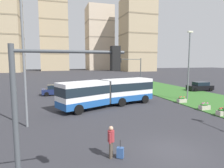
{
  "coord_description": "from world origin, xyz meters",
  "views": [
    {
      "loc": [
        -6.39,
        -9.04,
        5.1
      ],
      "look_at": [
        0.91,
        14.89,
        2.2
      ],
      "focal_mm": 30.87,
      "sensor_mm": 36.0,
      "label": 1
    }
  ],
  "objects_px": {
    "pedestrian_crossing": "(111,140)",
    "streetlight_left": "(24,57)",
    "articulated_bus": "(108,92)",
    "flower_planter_2": "(204,106)",
    "car_black_sedan": "(200,87)",
    "apartment_tower_west": "(2,28)",
    "traffic_light_near_left": "(55,102)",
    "apartment_tower_eastcentre": "(137,35)",
    "flower_planter_1": "(223,112)",
    "apartment_tower_centre": "(99,39)",
    "car_navy_sedan": "(56,90)",
    "traffic_light_far_right": "(133,68)",
    "apartment_tower_westcentre": "(54,31)",
    "rolling_suitcase": "(120,152)",
    "streetlight_median": "(189,63)"
  },
  "relations": [
    {
      "from": "articulated_bus",
      "to": "traffic_light_far_right",
      "type": "distance_m",
      "value": 12.63
    },
    {
      "from": "traffic_light_near_left",
      "to": "apartment_tower_eastcentre",
      "type": "bearing_deg",
      "value": 64.36
    },
    {
      "from": "apartment_tower_west",
      "to": "streetlight_left",
      "type": "bearing_deg",
      "value": -76.91
    },
    {
      "from": "apartment_tower_west",
      "to": "rolling_suitcase",
      "type": "bearing_deg",
      "value": -74.85
    },
    {
      "from": "flower_planter_1",
      "to": "apartment_tower_eastcentre",
      "type": "distance_m",
      "value": 92.15
    },
    {
      "from": "flower_planter_2",
      "to": "streetlight_median",
      "type": "distance_m",
      "value": 7.13
    },
    {
      "from": "articulated_bus",
      "to": "car_black_sedan",
      "type": "xyz_separation_m",
      "value": [
        18.63,
        6.49,
        -0.9
      ]
    },
    {
      "from": "car_black_sedan",
      "to": "car_navy_sedan",
      "type": "relative_size",
      "value": 1.01
    },
    {
      "from": "pedestrian_crossing",
      "to": "rolling_suitcase",
      "type": "relative_size",
      "value": 1.79
    },
    {
      "from": "streetlight_left",
      "to": "apartment_tower_eastcentre",
      "type": "distance_m",
      "value": 96.4
    },
    {
      "from": "car_black_sedan",
      "to": "apartment_tower_westcentre",
      "type": "height_order",
      "value": "apartment_tower_westcentre"
    },
    {
      "from": "car_black_sedan",
      "to": "apartment_tower_west",
      "type": "bearing_deg",
      "value": 120.8
    },
    {
      "from": "articulated_bus",
      "to": "streetlight_median",
      "type": "height_order",
      "value": "streetlight_median"
    },
    {
      "from": "car_black_sedan",
      "to": "apartment_tower_westcentre",
      "type": "bearing_deg",
      "value": 103.8
    },
    {
      "from": "rolling_suitcase",
      "to": "streetlight_median",
      "type": "height_order",
      "value": "streetlight_median"
    },
    {
      "from": "car_navy_sedan",
      "to": "apartment_tower_west",
      "type": "height_order",
      "value": "apartment_tower_west"
    },
    {
      "from": "flower_planter_1",
      "to": "apartment_tower_west",
      "type": "bearing_deg",
      "value": 112.3
    },
    {
      "from": "car_navy_sedan",
      "to": "streetlight_left",
      "type": "distance_m",
      "value": 15.66
    },
    {
      "from": "rolling_suitcase",
      "to": "flower_planter_1",
      "type": "distance_m",
      "value": 12.81
    },
    {
      "from": "rolling_suitcase",
      "to": "flower_planter_1",
      "type": "relative_size",
      "value": 0.88
    },
    {
      "from": "car_navy_sedan",
      "to": "pedestrian_crossing",
      "type": "relative_size",
      "value": 2.57
    },
    {
      "from": "flower_planter_2",
      "to": "apartment_tower_eastcentre",
      "type": "distance_m",
      "value": 90.04
    },
    {
      "from": "apartment_tower_eastcentre",
      "to": "rolling_suitcase",
      "type": "bearing_deg",
      "value": -114.74
    },
    {
      "from": "flower_planter_1",
      "to": "apartment_tower_centre",
      "type": "bearing_deg",
      "value": 82.93
    },
    {
      "from": "articulated_bus",
      "to": "apartment_tower_eastcentre",
      "type": "xyz_separation_m",
      "value": [
        38.73,
        78.04,
        17.78
      ]
    },
    {
      "from": "pedestrian_crossing",
      "to": "flower_planter_2",
      "type": "bearing_deg",
      "value": 28.9
    },
    {
      "from": "flower_planter_1",
      "to": "traffic_light_near_left",
      "type": "relative_size",
      "value": 0.2
    },
    {
      "from": "apartment_tower_westcentre",
      "to": "flower_planter_1",
      "type": "bearing_deg",
      "value": -82.69
    },
    {
      "from": "car_navy_sedan",
      "to": "traffic_light_near_left",
      "type": "height_order",
      "value": "traffic_light_near_left"
    },
    {
      "from": "flower_planter_1",
      "to": "streetlight_left",
      "type": "height_order",
      "value": "streetlight_left"
    },
    {
      "from": "flower_planter_1",
      "to": "apartment_tower_centre",
      "type": "height_order",
      "value": "apartment_tower_centre"
    },
    {
      "from": "articulated_bus",
      "to": "flower_planter_2",
      "type": "relative_size",
      "value": 10.85
    },
    {
      "from": "pedestrian_crossing",
      "to": "apartment_tower_eastcentre",
      "type": "height_order",
      "value": "apartment_tower_eastcentre"
    },
    {
      "from": "flower_planter_2",
      "to": "apartment_tower_westcentre",
      "type": "xyz_separation_m",
      "value": [
        -14.0,
        106.82,
        22.99
      ]
    },
    {
      "from": "apartment_tower_westcentre",
      "to": "apartment_tower_centre",
      "type": "distance_m",
      "value": 27.62
    },
    {
      "from": "pedestrian_crossing",
      "to": "apartment_tower_centre",
      "type": "distance_m",
      "value": 115.45
    },
    {
      "from": "car_black_sedan",
      "to": "car_navy_sedan",
      "type": "distance_m",
      "value": 24.45
    },
    {
      "from": "flower_planter_1",
      "to": "flower_planter_2",
      "type": "distance_m",
      "value": 2.28
    },
    {
      "from": "streetlight_median",
      "to": "streetlight_left",
      "type": "bearing_deg",
      "value": -164.35
    },
    {
      "from": "flower_planter_1",
      "to": "apartment_tower_centre",
      "type": "distance_m",
      "value": 109.02
    },
    {
      "from": "streetlight_median",
      "to": "apartment_tower_centre",
      "type": "height_order",
      "value": "apartment_tower_centre"
    },
    {
      "from": "flower_planter_1",
      "to": "apartment_tower_eastcentre",
      "type": "relative_size",
      "value": 0.03
    },
    {
      "from": "streetlight_median",
      "to": "traffic_light_far_right",
      "type": "bearing_deg",
      "value": 110.94
    },
    {
      "from": "car_black_sedan",
      "to": "flower_planter_2",
      "type": "xyz_separation_m",
      "value": [
        -9.44,
        -11.36,
        -0.33
      ]
    },
    {
      "from": "pedestrian_crossing",
      "to": "streetlight_left",
      "type": "distance_m",
      "value": 9.37
    },
    {
      "from": "traffic_light_far_right",
      "to": "car_black_sedan",
      "type": "bearing_deg",
      "value": -17.29
    },
    {
      "from": "apartment_tower_west",
      "to": "apartment_tower_westcentre",
      "type": "relative_size",
      "value": 0.93
    },
    {
      "from": "car_navy_sedan",
      "to": "streetlight_left",
      "type": "relative_size",
      "value": 0.45
    },
    {
      "from": "pedestrian_crossing",
      "to": "streetlight_median",
      "type": "distance_m",
      "value": 19.04
    },
    {
      "from": "pedestrian_crossing",
      "to": "apartment_tower_eastcentre",
      "type": "xyz_separation_m",
      "value": [
        41.89,
        89.73,
        18.43
      ]
    }
  ]
}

